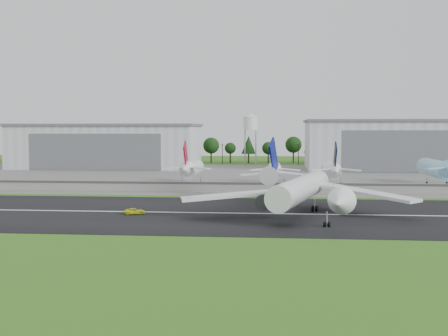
# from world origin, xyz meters

# --- Properties ---
(ground) EXTENTS (600.00, 600.00, 0.00)m
(ground) POSITION_xyz_m (0.00, 0.00, 0.00)
(ground) COLOR #256016
(ground) RESTS_ON ground
(runway) EXTENTS (320.00, 60.00, 0.10)m
(runway) POSITION_xyz_m (0.00, 10.00, 0.05)
(runway) COLOR black
(runway) RESTS_ON ground
(runway_centerline) EXTENTS (220.00, 1.00, 0.02)m
(runway_centerline) POSITION_xyz_m (0.00, 10.00, 0.11)
(runway_centerline) COLOR white
(runway_centerline) RESTS_ON runway
(apron) EXTENTS (320.00, 150.00, 0.10)m
(apron) POSITION_xyz_m (0.00, 120.00, 0.05)
(apron) COLOR slate
(apron) RESTS_ON ground
(blast_fence) EXTENTS (240.00, 0.61, 3.50)m
(blast_fence) POSITION_xyz_m (0.00, 54.99, 1.81)
(blast_fence) COLOR gray
(blast_fence) RESTS_ON ground
(hangar_west) EXTENTS (97.00, 44.00, 23.20)m
(hangar_west) POSITION_xyz_m (-80.00, 164.92, 11.63)
(hangar_west) COLOR silver
(hangar_west) RESTS_ON ground
(hangar_east) EXTENTS (102.00, 47.00, 25.20)m
(hangar_east) POSITION_xyz_m (75.00, 164.92, 12.63)
(hangar_east) COLOR silver
(hangar_east) RESTS_ON ground
(water_tower) EXTENTS (8.40, 8.40, 29.40)m
(water_tower) POSITION_xyz_m (-5.00, 185.00, 24.55)
(water_tower) COLOR #99999E
(water_tower) RESTS_ON ground
(utility_poles) EXTENTS (230.00, 3.00, 12.00)m
(utility_poles) POSITION_xyz_m (0.00, 200.00, 0.00)
(utility_poles) COLOR black
(utility_poles) RESTS_ON ground
(treeline) EXTENTS (320.00, 16.00, 22.00)m
(treeline) POSITION_xyz_m (0.00, 215.00, 0.00)
(treeline) COLOR black
(treeline) RESTS_ON ground
(main_airliner) EXTENTS (55.36, 58.47, 18.17)m
(main_airliner) POSITION_xyz_m (15.08, 9.58, 4.89)
(main_airliner) COLOR white
(main_airliner) RESTS_ON runway
(ground_vehicle) EXTENTS (5.56, 3.84, 1.41)m
(ground_vehicle) POSITION_xyz_m (-24.83, 6.20, 0.81)
(ground_vehicle) COLOR #CFDA19
(ground_vehicle) RESTS_ON runway
(parked_jet_red_a) EXTENTS (7.36, 31.29, 16.66)m
(parked_jet_red_a) POSITION_xyz_m (-21.86, 76.56, 6.15)
(parked_jet_red_a) COLOR white
(parked_jet_red_a) RESTS_ON ground
(parked_jet_red_b) EXTENTS (7.36, 31.29, 16.34)m
(parked_jet_red_b) POSITION_xyz_m (8.53, 76.50, 5.86)
(parked_jet_red_b) COLOR white
(parked_jet_red_b) RESTS_ON ground
(parked_jet_navy) EXTENTS (7.36, 31.29, 16.41)m
(parked_jet_navy) POSITION_xyz_m (28.77, 76.52, 5.92)
(parked_jet_navy) COLOR white
(parked_jet_navy) RESTS_ON ground
(parked_jet_skyblue) EXTENTS (7.36, 37.29, 16.98)m
(parked_jet_skyblue) POSITION_xyz_m (67.03, 81.60, 6.41)
(parked_jet_skyblue) COLOR #8FD6F8
(parked_jet_skyblue) RESTS_ON ground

